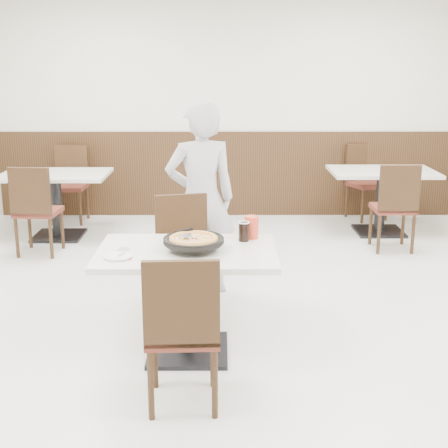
{
  "coord_description": "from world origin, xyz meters",
  "views": [
    {
      "loc": [
        -0.05,
        -4.55,
        1.98
      ],
      "look_at": [
        -0.04,
        -0.3,
        0.86
      ],
      "focal_mm": 50.0,
      "sensor_mm": 36.0,
      "label": 1
    }
  ],
  "objects_px": {
    "chair_near": "(183,328)",
    "pizza": "(193,242)",
    "main_table": "(187,302)",
    "bg_chair_left_far": "(69,185)",
    "chair_far": "(185,258)",
    "bg_chair_right_far": "(367,183)",
    "cola_glass": "(244,232)",
    "red_cup": "(251,227)",
    "pizza_pan": "(194,244)",
    "bg_chair_right_near": "(393,206)",
    "bg_chair_left_near": "(38,210)",
    "diner_person": "(201,199)",
    "bg_table_right": "(381,202)",
    "bg_table_left": "(57,205)",
    "side_plate": "(118,256)"
  },
  "relations": [
    {
      "from": "chair_near",
      "to": "pizza",
      "type": "bearing_deg",
      "value": 84.25
    },
    {
      "from": "main_table",
      "to": "bg_chair_left_far",
      "type": "relative_size",
      "value": 1.26
    },
    {
      "from": "chair_far",
      "to": "bg_chair_right_far",
      "type": "height_order",
      "value": "same"
    },
    {
      "from": "pizza",
      "to": "cola_glass",
      "type": "relative_size",
      "value": 2.27
    },
    {
      "from": "chair_far",
      "to": "red_cup",
      "type": "xyz_separation_m",
      "value": [
        0.5,
        -0.38,
        0.35
      ]
    },
    {
      "from": "main_table",
      "to": "pizza_pan",
      "type": "xyz_separation_m",
      "value": [
        0.05,
        -0.01,
        0.42
      ]
    },
    {
      "from": "pizza",
      "to": "cola_glass",
      "type": "distance_m",
      "value": 0.41
    },
    {
      "from": "bg_chair_right_near",
      "to": "bg_chair_left_near",
      "type": "bearing_deg",
      "value": -178.57
    },
    {
      "from": "diner_person",
      "to": "bg_table_right",
      "type": "height_order",
      "value": "diner_person"
    },
    {
      "from": "pizza",
      "to": "bg_chair_right_near",
      "type": "relative_size",
      "value": 0.31
    },
    {
      "from": "bg_table_left",
      "to": "bg_chair_left_far",
      "type": "distance_m",
      "value": 0.71
    },
    {
      "from": "diner_person",
      "to": "bg_chair_left_near",
      "type": "xyz_separation_m",
      "value": [
        -1.74,
        1.13,
        -0.36
      ]
    },
    {
      "from": "side_plate",
      "to": "bg_chair_left_far",
      "type": "bearing_deg",
      "value": 108.06
    },
    {
      "from": "bg_table_left",
      "to": "chair_near",
      "type": "bearing_deg",
      "value": -65.29
    },
    {
      "from": "chair_near",
      "to": "red_cup",
      "type": "distance_m",
      "value": 1.1
    },
    {
      "from": "pizza_pan",
      "to": "chair_near",
      "type": "bearing_deg",
      "value": -93.49
    },
    {
      "from": "diner_person",
      "to": "bg_table_left",
      "type": "bearing_deg",
      "value": -59.7
    },
    {
      "from": "pizza",
      "to": "bg_chair_left_near",
      "type": "xyz_separation_m",
      "value": [
        -1.73,
        2.34,
        -0.34
      ]
    },
    {
      "from": "main_table",
      "to": "bg_table_right",
      "type": "relative_size",
      "value": 1.0
    },
    {
      "from": "red_cup",
      "to": "bg_table_left",
      "type": "bearing_deg",
      "value": 128.2
    },
    {
      "from": "main_table",
      "to": "bg_chair_left_far",
      "type": "height_order",
      "value": "bg_chair_left_far"
    },
    {
      "from": "bg_table_left",
      "to": "bg_chair_right_near",
      "type": "xyz_separation_m",
      "value": [
        3.72,
        -0.49,
        0.1
      ]
    },
    {
      "from": "pizza_pan",
      "to": "bg_table_left",
      "type": "distance_m",
      "value": 3.46
    },
    {
      "from": "side_plate",
      "to": "red_cup",
      "type": "relative_size",
      "value": 1.16
    },
    {
      "from": "cola_glass",
      "to": "diner_person",
      "type": "height_order",
      "value": "diner_person"
    },
    {
      "from": "main_table",
      "to": "bg_table_left",
      "type": "xyz_separation_m",
      "value": [
        -1.66,
        2.97,
        0.0
      ]
    },
    {
      "from": "pizza_pan",
      "to": "bg_chair_left_near",
      "type": "xyz_separation_m",
      "value": [
        -1.73,
        2.35,
        -0.32
      ]
    },
    {
      "from": "red_cup",
      "to": "chair_near",
      "type": "bearing_deg",
      "value": -114.85
    },
    {
      "from": "side_plate",
      "to": "bg_chair_right_near",
      "type": "bearing_deg",
      "value": 46.66
    },
    {
      "from": "pizza",
      "to": "bg_chair_left_far",
      "type": "distance_m",
      "value": 4.08
    },
    {
      "from": "pizza_pan",
      "to": "diner_person",
      "type": "xyz_separation_m",
      "value": [
        0.01,
        1.22,
        0.04
      ]
    },
    {
      "from": "chair_near",
      "to": "red_cup",
      "type": "relative_size",
      "value": 5.94
    },
    {
      "from": "main_table",
      "to": "diner_person",
      "type": "xyz_separation_m",
      "value": [
        0.06,
        1.21,
        0.46
      ]
    },
    {
      "from": "cola_glass",
      "to": "diner_person",
      "type": "distance_m",
      "value": 1.05
    },
    {
      "from": "chair_near",
      "to": "bg_chair_right_near",
      "type": "relative_size",
      "value": 1.0
    },
    {
      "from": "diner_person",
      "to": "bg_chair_right_near",
      "type": "distance_m",
      "value": 2.4
    },
    {
      "from": "bg_table_left",
      "to": "bg_chair_left_near",
      "type": "xyz_separation_m",
      "value": [
        -0.03,
        -0.63,
        0.1
      ]
    },
    {
      "from": "chair_far",
      "to": "diner_person",
      "type": "distance_m",
      "value": 0.66
    },
    {
      "from": "pizza_pan",
      "to": "pizza",
      "type": "height_order",
      "value": "pizza"
    },
    {
      "from": "bg_chair_right_near",
      "to": "bg_chair_right_far",
      "type": "distance_m",
      "value": 1.34
    },
    {
      "from": "bg_table_right",
      "to": "bg_chair_left_near",
      "type": "bearing_deg",
      "value": -167.85
    },
    {
      "from": "chair_far",
      "to": "side_plate",
      "type": "bearing_deg",
      "value": 53.52
    },
    {
      "from": "side_plate",
      "to": "chair_near",
      "type": "bearing_deg",
      "value": -47.71
    },
    {
      "from": "chair_far",
      "to": "bg_chair_left_near",
      "type": "height_order",
      "value": "same"
    },
    {
      "from": "diner_person",
      "to": "bg_chair_left_far",
      "type": "xyz_separation_m",
      "value": [
        -1.74,
        2.46,
        -0.36
      ]
    },
    {
      "from": "main_table",
      "to": "red_cup",
      "type": "bearing_deg",
      "value": 32.98
    },
    {
      "from": "red_cup",
      "to": "bg_chair_left_far",
      "type": "distance_m",
      "value": 4.01
    },
    {
      "from": "chair_near",
      "to": "cola_glass",
      "type": "distance_m",
      "value": 1.01
    },
    {
      "from": "main_table",
      "to": "cola_glass",
      "type": "xyz_separation_m",
      "value": [
        0.39,
        0.21,
        0.44
      ]
    },
    {
      "from": "bg_chair_left_near",
      "to": "main_table",
      "type": "bearing_deg",
      "value": -49.98
    }
  ]
}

